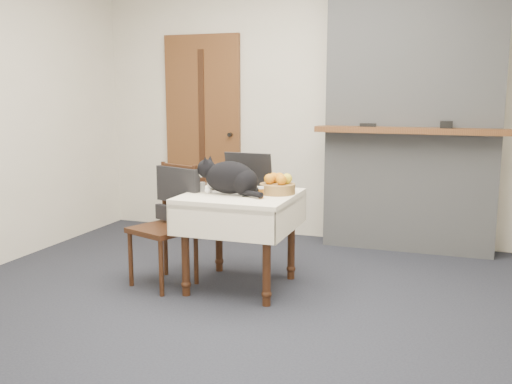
# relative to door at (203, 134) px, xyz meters

# --- Properties ---
(ground) EXTENTS (4.50, 4.50, 0.00)m
(ground) POSITION_rel_door_xyz_m (1.20, -1.97, -1.00)
(ground) COLOR black
(ground) RESTS_ON ground
(room_shell) EXTENTS (4.52, 4.01, 2.61)m
(room_shell) POSITION_rel_door_xyz_m (1.20, -1.51, 0.76)
(room_shell) COLOR beige
(room_shell) RESTS_ON ground
(door) EXTENTS (0.82, 0.10, 2.00)m
(door) POSITION_rel_door_xyz_m (0.00, 0.00, 0.00)
(door) COLOR brown
(door) RESTS_ON ground
(chimney) EXTENTS (1.62, 0.48, 2.60)m
(chimney) POSITION_rel_door_xyz_m (2.10, -0.13, 0.30)
(chimney) COLOR gray
(chimney) RESTS_ON ground
(side_table) EXTENTS (0.78, 0.78, 0.70)m
(side_table) POSITION_rel_door_xyz_m (1.04, -1.63, -0.41)
(side_table) COLOR #33190E
(side_table) RESTS_ON ground
(laptop) EXTENTS (0.39, 0.33, 0.28)m
(laptop) POSITION_rel_door_xyz_m (1.01, -1.50, -0.23)
(laptop) COLOR #B7B7BC
(laptop) RESTS_ON side_table
(cat) EXTENTS (0.55, 0.26, 0.27)m
(cat) POSITION_rel_door_xyz_m (0.98, -1.66, -0.18)
(cat) COLOR black
(cat) RESTS_ON side_table
(cream_jar) EXTENTS (0.06, 0.06, 0.06)m
(cream_jar) POSITION_rel_door_xyz_m (0.72, -1.62, -0.27)
(cream_jar) COLOR silver
(cream_jar) RESTS_ON side_table
(pill_bottle) EXTENTS (0.04, 0.04, 0.08)m
(pill_bottle) POSITION_rel_door_xyz_m (1.23, -1.75, -0.26)
(pill_bottle) COLOR #975112
(pill_bottle) RESTS_ON side_table
(fruit_basket) EXTENTS (0.26, 0.26, 0.15)m
(fruit_basket) POSITION_rel_door_xyz_m (1.29, -1.53, -0.24)
(fruit_basket) COLOR olive
(fruit_basket) RESTS_ON side_table
(desk_clutter) EXTENTS (0.14, 0.09, 0.01)m
(desk_clutter) POSITION_rel_door_xyz_m (1.19, -1.60, -0.30)
(desk_clutter) COLOR black
(desk_clutter) RESTS_ON side_table
(chair) EXTENTS (0.52, 0.51, 0.90)m
(chair) POSITION_rel_door_xyz_m (0.51, -1.70, -0.43)
(chair) COLOR #33190E
(chair) RESTS_ON ground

